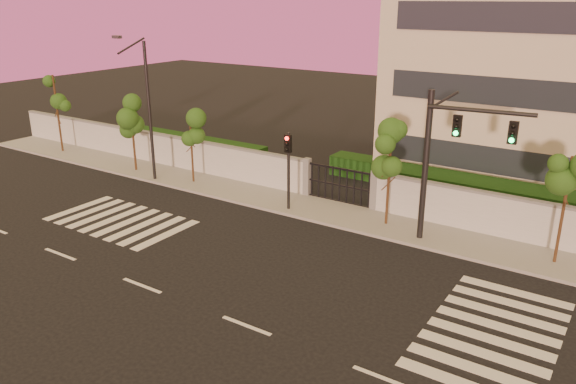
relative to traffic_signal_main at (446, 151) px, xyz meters
name	(u,v)px	position (x,y,z in m)	size (l,w,h in m)	color
ground	(247,326)	(-3.13, -9.85, -4.29)	(120.00, 120.00, 0.00)	black
sidewalk	(379,223)	(-3.13, 0.65, -4.22)	(60.00, 3.00, 0.15)	gray
perimeter_wall	(395,196)	(-3.03, 2.15, -3.22)	(60.00, 0.36, 2.20)	#AFB2B7
hedge_row	(434,189)	(-1.97, 4.89, -3.47)	(41.00, 4.25, 1.80)	#103510
road_markings	(272,270)	(-4.72, -6.09, -4.28)	(57.00, 7.62, 0.02)	silver
street_tree_a	(56,96)	(-27.27, 0.54, -0.30)	(1.63, 1.30, 5.42)	#382314
street_tree_b	(132,117)	(-19.47, 0.22, -0.81)	(1.64, 1.31, 4.73)	#382314
street_tree_c	(191,131)	(-14.89, 0.47, -1.12)	(1.47, 1.17, 4.30)	#382314
street_tree_d	(391,151)	(-2.78, 0.71, -0.54)	(1.52, 1.21, 5.10)	#382314
street_tree_e	(568,186)	(4.69, 0.71, -0.88)	(1.55, 1.23, 4.63)	#382314
traffic_signal_main	(446,151)	(0.00, 0.00, 0.00)	(4.29, 0.61, 6.79)	black
traffic_signal_secondary	(288,162)	(-7.79, -0.24, -1.67)	(0.32, 0.33, 4.13)	black
streetlight_west	(147,105)	(-17.17, -0.62, 0.30)	(0.51, 2.04, 8.49)	black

